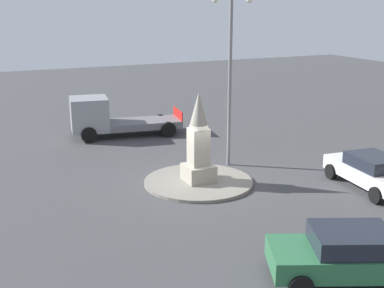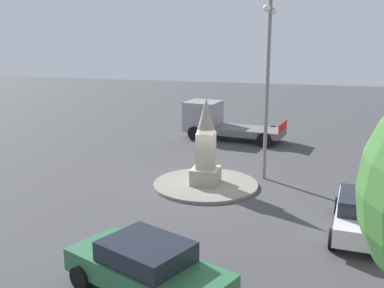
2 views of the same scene
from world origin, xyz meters
TOP-DOWN VIEW (x-y plane):
  - ground_plane at (0.00, 0.00)m, footprint 80.00×80.00m
  - traffic_island at (0.00, 0.00)m, footprint 4.51×4.51m
  - monument at (0.00, 0.00)m, footprint 1.16×1.16m
  - streetlamp at (-1.67, 2.32)m, footprint 3.24×0.28m
  - car_green_passing at (8.55, 0.47)m, footprint 3.41×4.73m
  - car_white_waiting at (3.41, 6.04)m, footprint 4.31×2.21m
  - truck_grey_near_island at (-8.96, -1.27)m, footprint 3.06×6.27m

SIDE VIEW (x-z plane):
  - ground_plane at x=0.00m, z-range 0.00..0.00m
  - traffic_island at x=0.00m, z-range 0.00..0.13m
  - car_white_waiting at x=3.41m, z-range 0.03..1.43m
  - car_green_passing at x=8.55m, z-range 0.03..1.47m
  - truck_grey_near_island at x=-8.96m, z-range -0.06..2.19m
  - monument at x=0.00m, z-range -0.11..3.60m
  - streetlamp at x=-1.67m, z-range 0.83..8.65m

